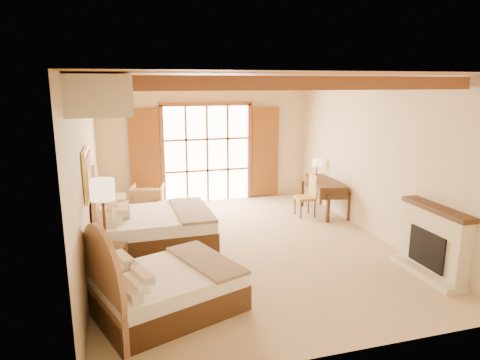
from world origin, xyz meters
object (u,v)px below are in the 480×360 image
object	(u,v)px
nightstand	(109,265)
desk	(325,195)
bed_far	(145,226)
armchair	(148,200)
bed_near	(157,286)

from	to	relation	value
nightstand	desk	distance (m)	5.53
bed_far	nightstand	size ratio (longest dim) A/B	3.70
nightstand	armchair	bearing A→B (deg)	92.32
armchair	desk	distance (m)	4.24
nightstand	desk	bearing A→B (deg)	42.20
nightstand	armchair	xyz separation A→B (m)	(0.86, 3.51, 0.06)
armchair	bed_far	bearing A→B (deg)	97.21
armchair	desk	bearing A→B (deg)	177.84
bed_far	bed_near	bearing A→B (deg)	-91.33
bed_far	desk	bearing A→B (deg)	13.05
bed_near	armchair	distance (m)	4.59
bed_near	bed_far	bearing A→B (deg)	69.44
nightstand	armchair	distance (m)	3.61
bed_near	armchair	world-z (taller)	bed_near
bed_near	desk	world-z (taller)	bed_near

